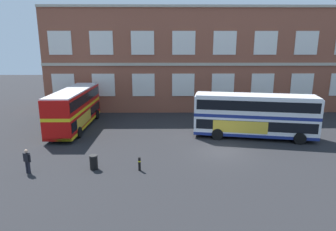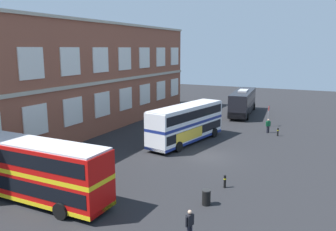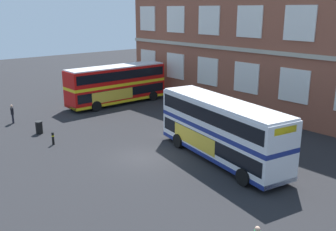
# 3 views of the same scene
# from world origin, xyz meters

# --- Properties ---
(ground_plane) EXTENTS (120.00, 120.00, 0.00)m
(ground_plane) POSITION_xyz_m (0.00, 2.00, 0.00)
(ground_plane) COLOR #232326
(brick_terminal_building) EXTENTS (45.06, 8.19, 13.13)m
(brick_terminal_building) POSITION_xyz_m (2.70, 17.98, 6.42)
(brick_terminal_building) COLOR brown
(brick_terminal_building) RESTS_ON ground
(double_decker_near) EXTENTS (2.93, 11.02, 4.07)m
(double_decker_near) POSITION_xyz_m (-13.95, 7.08, 2.15)
(double_decker_near) COLOR red
(double_decker_near) RESTS_ON ground
(double_decker_middle) EXTENTS (11.29, 4.56, 4.07)m
(double_decker_middle) POSITION_xyz_m (3.69, 3.68, 2.15)
(double_decker_middle) COLOR silver
(double_decker_middle) RESTS_ON ground
(waiting_passenger) EXTENTS (0.63, 0.37, 1.70)m
(waiting_passenger) POSITION_xyz_m (-13.97, -3.97, 0.93)
(waiting_passenger) COLOR black
(waiting_passenger) RESTS_ON ground
(station_litter_bin) EXTENTS (0.60, 0.60, 1.03)m
(station_litter_bin) POSITION_xyz_m (-9.64, -3.36, 0.52)
(station_litter_bin) COLOR black
(station_litter_bin) RESTS_ON ground
(safety_bollard_west) EXTENTS (0.19, 0.19, 0.95)m
(safety_bollard_west) POSITION_xyz_m (-6.40, -3.63, 0.49)
(safety_bollard_west) COLOR black
(safety_bollard_west) RESTS_ON ground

